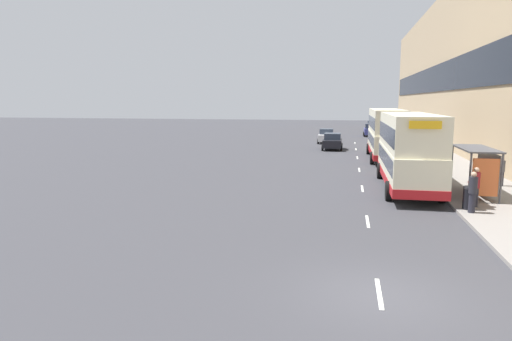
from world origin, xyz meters
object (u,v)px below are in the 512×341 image
(double_decker_bus_near, at_px, (408,150))
(car_3, at_px, (332,142))
(bus_shelter, at_px, (480,163))
(car_0, at_px, (326,136))
(car_2, at_px, (371,130))
(pedestrian_3, at_px, (502,171))
(double_decker_bus_ahead, at_px, (386,133))
(pedestrian_at_shelter, at_px, (473,192))
(car_1, at_px, (372,126))
(litter_bin, at_px, (469,198))
(pedestrian_1, at_px, (476,186))

(double_decker_bus_near, xyz_separation_m, car_3, (-4.90, 20.92, -1.44))
(bus_shelter, distance_m, double_decker_bus_near, 3.88)
(car_0, bearing_deg, car_3, 97.41)
(car_2, height_order, pedestrian_3, pedestrian_3)
(bus_shelter, relative_size, car_3, 1.04)
(double_decker_bus_ahead, distance_m, pedestrian_at_shelter, 19.68)
(car_1, height_order, litter_bin, car_1)
(bus_shelter, distance_m, pedestrian_at_shelter, 4.06)
(pedestrian_1, bearing_deg, bus_shelter, 71.90)
(litter_bin, bearing_deg, double_decker_bus_near, 112.01)
(double_decker_bus_ahead, distance_m, car_0, 15.67)
(double_decker_bus_near, bearing_deg, litter_bin, -67.99)
(bus_shelter, height_order, car_1, bus_shelter)
(car_2, xyz_separation_m, car_3, (-4.76, -19.30, -0.05))
(double_decker_bus_near, bearing_deg, car_1, 89.34)
(double_decker_bus_near, bearing_deg, bus_shelter, -31.29)
(car_2, height_order, car_3, car_2)
(car_1, xyz_separation_m, car_2, (-0.71, -9.37, -0.01))
(pedestrian_at_shelter, relative_size, litter_bin, 1.74)
(double_decker_bus_near, xyz_separation_m, pedestrian_3, (5.39, 1.42, -1.28))
(car_3, bearing_deg, bus_shelter, 109.69)
(car_0, xyz_separation_m, pedestrian_3, (11.25, -26.85, 0.16))
(car_2, xyz_separation_m, pedestrian_at_shelter, (2.19, -45.99, 0.18))
(double_decker_bus_ahead, bearing_deg, pedestrian_1, -81.73)
(litter_bin, bearing_deg, car_1, 91.58)
(pedestrian_1, bearing_deg, pedestrian_3, 63.77)
(car_1, bearing_deg, car_3, -100.81)
(double_decker_bus_ahead, height_order, car_3, double_decker_bus_ahead)
(double_decker_bus_ahead, xyz_separation_m, pedestrian_at_shelter, (2.19, -19.52, -1.21))
(double_decker_bus_ahead, distance_m, pedestrian_3, 13.57)
(double_decker_bus_near, xyz_separation_m, double_decker_bus_ahead, (-0.14, 13.75, 0.00))
(car_2, bearing_deg, bus_shelter, -85.35)
(bus_shelter, relative_size, car_1, 1.02)
(car_2, height_order, litter_bin, car_2)
(car_1, distance_m, pedestrian_at_shelter, 55.38)
(bus_shelter, bearing_deg, pedestrian_3, 58.58)
(car_2, height_order, pedestrian_at_shelter, pedestrian_at_shelter)
(double_decker_bus_ahead, height_order, car_0, double_decker_bus_ahead)
(pedestrian_3, bearing_deg, double_decker_bus_ahead, 114.17)
(double_decker_bus_near, xyz_separation_m, car_2, (-0.14, 40.21, -1.40))
(double_decker_bus_ahead, relative_size, car_0, 2.87)
(car_3, height_order, litter_bin, car_3)
(double_decker_bus_ahead, relative_size, pedestrian_3, 6.47)
(double_decker_bus_ahead, distance_m, car_3, 8.73)
(litter_bin, bearing_deg, pedestrian_1, 58.39)
(car_1, bearing_deg, litter_bin, -88.42)
(bus_shelter, height_order, car_0, bus_shelter)
(pedestrian_3, xyz_separation_m, litter_bin, (-3.31, -6.55, -0.34))
(car_1, xyz_separation_m, car_3, (-5.47, -28.67, -0.06))
(car_0, relative_size, pedestrian_1, 2.09)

